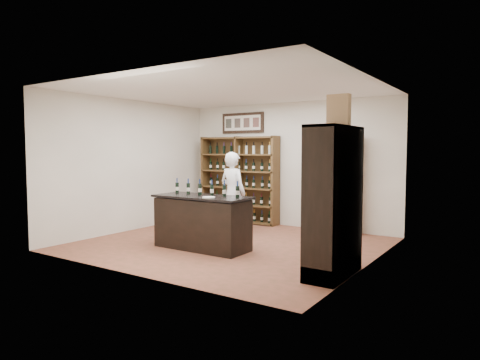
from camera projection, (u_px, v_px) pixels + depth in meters
name	position (u px, v px, depth m)	size (l,w,h in m)	color
floor	(229.00, 244.00, 8.43)	(5.50, 5.50, 0.00)	brown
ceiling	(229.00, 90.00, 8.22)	(5.50, 5.50, 0.00)	white
wall_back	(288.00, 165.00, 10.41)	(5.50, 0.04, 3.00)	silver
wall_left	(131.00, 165.00, 9.84)	(0.04, 5.00, 3.00)	silver
wall_right	(370.00, 172.00, 6.81)	(0.04, 5.00, 3.00)	silver
wine_shelf	(240.00, 179.00, 11.01)	(2.20, 0.38, 2.20)	#513B1C
framed_picture	(243.00, 123.00, 11.02)	(1.25, 0.04, 0.52)	black
arched_doorway	(334.00, 182.00, 9.60)	(1.17, 0.35, 2.17)	black
emergency_light	(336.00, 126.00, 9.59)	(0.30, 0.10, 0.10)	white
tasting_counter	(202.00, 223.00, 8.01)	(1.88, 0.78, 1.00)	black
counter_bottle_0	(177.00, 188.00, 8.46)	(0.07, 0.07, 0.30)	black
counter_bottle_1	(188.00, 188.00, 8.30)	(0.07, 0.07, 0.30)	black
counter_bottle_2	(200.00, 189.00, 8.14)	(0.07, 0.07, 0.30)	black
counter_bottle_3	(212.00, 190.00, 7.98)	(0.07, 0.07, 0.30)	black
counter_bottle_4	(224.00, 191.00, 7.82)	(0.07, 0.07, 0.30)	black
counter_bottle_5	(237.00, 192.00, 7.66)	(0.07, 0.07, 0.30)	black
side_cabinet	(336.00, 225.00, 6.24)	(0.48, 1.20, 2.20)	black
shopkeeper	(233.00, 193.00, 9.45)	(0.66, 0.43, 1.81)	white
plate	(209.00, 197.00, 7.62)	(0.23, 0.23, 0.02)	silver
wine_crate	(339.00, 110.00, 6.29)	(0.33, 0.14, 0.47)	#A88158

